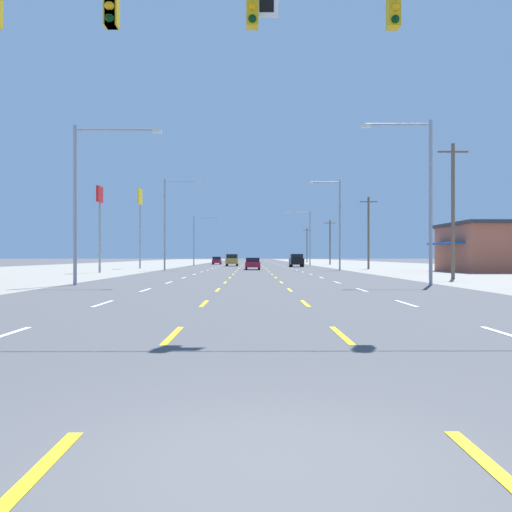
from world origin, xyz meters
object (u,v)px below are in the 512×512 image
pole_sign_left_row_1 (100,209)px  streetlight_right_row_1 (337,219)px  streetlight_right_row_0 (423,189)px  streetlight_right_row_2 (307,234)px  streetlight_left_row_1 (168,218)px  suv_far_right_near (296,260)px  hatchback_far_left_midfar (217,260)px  streetlight_left_row_2 (197,236)px  sedan_center_turn_nearest (253,263)px  streetlight_left_row_0 (85,190)px  pole_sign_left_row_2 (140,207)px  suv_inner_left_mid (232,260)px

pole_sign_left_row_1 → streetlight_right_row_1: 26.50m
streetlight_right_row_0 → streetlight_right_row_2: bearing=90.1°
streetlight_right_row_0 → streetlight_left_row_1: 37.29m
suv_far_right_near → pole_sign_left_row_1: pole_sign_left_row_1 is taller
streetlight_left_row_1 → streetlight_right_row_0: bearing=-58.5°
hatchback_far_left_midfar → streetlight_left_row_2: (-2.56, -13.60, 4.37)m
sedan_center_turn_nearest → pole_sign_left_row_1: bearing=-142.3°
pole_sign_left_row_1 → streetlight_left_row_2: streetlight_left_row_2 is taller
hatchback_far_left_midfar → streetlight_left_row_1: streetlight_left_row_1 is taller
streetlight_left_row_2 → suv_far_right_near: bearing=-34.9°
pole_sign_left_row_1 → streetlight_right_row_0: bearing=-42.8°
sedan_center_turn_nearest → hatchback_far_left_midfar: (-7.04, 42.28, 0.03)m
streetlight_left_row_1 → pole_sign_left_row_1: bearing=-122.1°
streetlight_left_row_0 → streetlight_right_row_1: size_ratio=0.87×
pole_sign_left_row_2 → streetlight_right_row_2: (24.76, 21.54, -2.66)m
pole_sign_left_row_2 → streetlight_right_row_0: pole_sign_left_row_2 is taller
hatchback_far_left_midfar → pole_sign_left_row_1: pole_sign_left_row_1 is taller
streetlight_right_row_0 → pole_sign_left_row_2: bearing=120.6°
suv_far_right_near → streetlight_right_row_2: (2.85, 11.41, 4.54)m
pole_sign_left_row_2 → streetlight_left_row_1: size_ratio=1.01×
suv_far_right_near → pole_sign_left_row_1: size_ratio=0.57×
suv_inner_left_mid → sedan_center_turn_nearest: bearing=-82.1°
sedan_center_turn_nearest → suv_inner_left_mid: bearing=97.9°
pole_sign_left_row_1 → streetlight_right_row_2: bearing=58.4°
streetlight_left_row_1 → streetlight_right_row_2: bearing=58.6°
suv_far_right_near → pole_sign_left_row_2: pole_sign_left_row_2 is taller
sedan_center_turn_nearest → streetlight_right_row_1: 11.50m
suv_inner_left_mid → streetlight_left_row_2: size_ratio=0.57×
streetlight_left_row_0 → streetlight_left_row_1: (-0.19, 31.79, 0.67)m
sedan_center_turn_nearest → streetlight_left_row_1: streetlight_left_row_1 is taller
hatchback_far_left_midfar → streetlight_right_row_0: bearing=-77.8°
streetlight_right_row_0 → streetlight_left_row_2: streetlight_right_row_0 is taller
streetlight_left_row_0 → streetlight_right_row_1: streetlight_right_row_1 is taller
sedan_center_turn_nearest → pole_sign_left_row_2: bearing=154.7°
streetlight_right_row_2 → streetlight_right_row_1: bearing=-89.7°
pole_sign_left_row_1 → streetlight_right_row_1: streetlight_right_row_1 is taller
suv_far_right_near → pole_sign_left_row_2: 25.19m
suv_far_right_near → streetlight_right_row_1: (3.00, -20.38, 4.96)m
pole_sign_left_row_1 → streetlight_right_row_0: (24.94, -23.09, -0.83)m
pole_sign_left_row_1 → streetlight_right_row_0: streetlight_right_row_0 is taller
streetlight_right_row_2 → hatchback_far_left_midfar: bearing=140.8°
sedan_center_turn_nearest → suv_far_right_near: bearing=68.6°
suv_inner_left_mid → streetlight_left_row_1: 28.58m
streetlight_right_row_1 → streetlight_right_row_2: (-0.15, 31.79, -0.42)m
sedan_center_turn_nearest → streetlight_left_row_2: streetlight_left_row_2 is taller
suv_inner_left_mid → streetlight_left_row_1: streetlight_left_row_1 is taller
suv_inner_left_mid → streetlight_right_row_1: 30.77m
pole_sign_left_row_2 → streetlight_left_row_0: 42.50m
sedan_center_turn_nearest → pole_sign_left_row_1: size_ratio=0.52×
pole_sign_left_row_1 → streetlight_left_row_1: 10.28m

